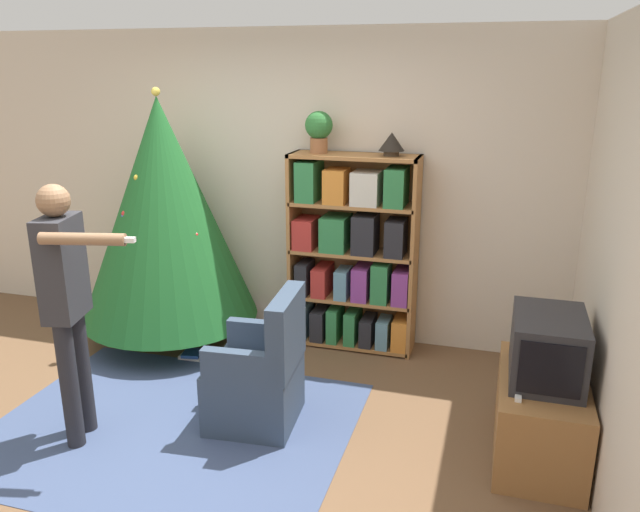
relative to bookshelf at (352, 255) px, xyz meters
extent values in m
plane|color=brown|center=(-0.62, -1.75, -0.80)|extent=(14.00, 14.00, 0.00)
cube|color=beige|center=(-0.62, 0.25, 0.50)|extent=(8.00, 0.10, 2.60)
cube|color=#3D4C70|center=(-0.83, -1.60, -0.80)|extent=(2.33, 1.88, 0.01)
cube|color=#A8703D|center=(-0.51, 0.01, 0.01)|extent=(0.03, 0.33, 1.63)
cube|color=#A8703D|center=(0.51, 0.01, 0.01)|extent=(0.03, 0.33, 1.63)
cube|color=#A8703D|center=(0.00, 0.01, 0.81)|extent=(1.04, 0.33, 0.03)
cube|color=#A8703D|center=(0.00, 0.17, 0.01)|extent=(1.04, 0.01, 1.63)
cube|color=#A8703D|center=(0.00, 0.01, -0.77)|extent=(1.01, 0.33, 0.03)
cube|color=#5B899E|center=(-0.42, -0.01, -0.61)|extent=(0.09, 0.29, 0.30)
cube|color=#232328|center=(-0.27, -0.01, -0.63)|extent=(0.11, 0.30, 0.26)
cube|color=#2D7A42|center=(-0.14, -0.01, -0.61)|extent=(0.09, 0.29, 0.29)
cube|color=#2D7A42|center=(0.02, 0.00, -0.62)|extent=(0.09, 0.31, 0.28)
cube|color=#232328|center=(0.15, -0.02, -0.64)|extent=(0.10, 0.27, 0.23)
cube|color=#5B899E|center=(0.29, -0.04, -0.64)|extent=(0.10, 0.24, 0.24)
cube|color=orange|center=(0.43, -0.02, -0.63)|extent=(0.12, 0.28, 0.26)
cube|color=#A8703D|center=(0.00, 0.01, -0.37)|extent=(1.01, 0.33, 0.03)
cube|color=#232328|center=(-0.40, -0.03, -0.22)|extent=(0.10, 0.25, 0.27)
cube|color=#B22D28|center=(-0.25, 0.00, -0.24)|extent=(0.12, 0.31, 0.24)
cube|color=#5B899E|center=(-0.07, -0.04, -0.24)|extent=(0.11, 0.24, 0.24)
cube|color=#843889|center=(0.09, -0.01, -0.22)|extent=(0.13, 0.30, 0.28)
cube|color=#2D7A42|center=(0.25, -0.04, -0.19)|extent=(0.13, 0.24, 0.33)
cube|color=#843889|center=(0.42, -0.01, -0.22)|extent=(0.13, 0.29, 0.28)
cube|color=#A8703D|center=(0.00, 0.01, 0.03)|extent=(1.01, 0.33, 0.03)
cube|color=#B22D28|center=(-0.39, -0.02, 0.17)|extent=(0.17, 0.28, 0.25)
cube|color=#2D7A42|center=(-0.14, -0.01, 0.18)|extent=(0.21, 0.30, 0.28)
cube|color=#232328|center=(0.11, -0.03, 0.20)|extent=(0.18, 0.26, 0.31)
cube|color=#232328|center=(0.36, -0.03, 0.19)|extent=(0.15, 0.26, 0.29)
cube|color=#A8703D|center=(0.00, 0.01, 0.43)|extent=(1.01, 0.33, 0.03)
cube|color=#2D7A42|center=(-0.37, 0.00, 0.60)|extent=(0.16, 0.32, 0.32)
cube|color=orange|center=(-0.13, -0.04, 0.58)|extent=(0.17, 0.24, 0.27)
cube|color=beige|center=(0.11, -0.02, 0.57)|extent=(0.22, 0.27, 0.26)
cube|color=#2D7A42|center=(0.35, 0.00, 0.59)|extent=(0.15, 0.31, 0.30)
cube|color=#996638|center=(1.47, -1.21, -0.54)|extent=(0.51, 0.94, 0.52)
cube|color=#28282D|center=(1.47, -1.21, -0.09)|extent=(0.41, 0.59, 0.40)
cube|color=black|center=(1.47, -1.50, -0.09)|extent=(0.33, 0.01, 0.31)
cube|color=white|center=(1.32, -1.49, -0.27)|extent=(0.04, 0.12, 0.02)
cylinder|color=#4C3323|center=(-1.53, -0.31, -0.75)|extent=(0.36, 0.36, 0.10)
cylinder|color=brown|center=(-1.53, -0.31, -0.64)|extent=(0.08, 0.08, 0.12)
cone|color=#1E6028|center=(-1.53, -0.31, 0.34)|extent=(1.48, 1.48, 1.85)
sphere|color=#B74C93|center=(-2.06, -0.62, -0.34)|extent=(0.06, 0.06, 0.06)
sphere|color=silver|center=(-1.78, -0.01, 0.24)|extent=(0.06, 0.06, 0.06)
sphere|color=#B74C93|center=(-1.72, -0.02, 0.36)|extent=(0.06, 0.06, 0.06)
sphere|color=#B74C93|center=(-1.57, 0.27, -0.25)|extent=(0.07, 0.07, 0.07)
sphere|color=red|center=(-1.72, -0.59, 0.37)|extent=(0.05, 0.05, 0.05)
sphere|color=red|center=(-1.17, -0.48, 0.21)|extent=(0.04, 0.04, 0.04)
sphere|color=#B74C93|center=(-1.99, -0.18, 0.01)|extent=(0.05, 0.05, 0.05)
sphere|color=gold|center=(-1.63, -0.52, 0.65)|extent=(0.05, 0.05, 0.05)
sphere|color=#335BB2|center=(-1.72, -0.60, 0.35)|extent=(0.04, 0.04, 0.04)
sphere|color=#E5CC4C|center=(-1.53, -0.31, 1.30)|extent=(0.07, 0.07, 0.07)
cube|color=#334256|center=(-0.34, -1.35, -0.59)|extent=(0.60, 0.60, 0.42)
cube|color=#334256|center=(-0.11, -1.33, -0.13)|extent=(0.16, 0.57, 0.50)
cube|color=#334256|center=(-0.36, -1.11, -0.28)|extent=(0.51, 0.12, 0.20)
cube|color=#334256|center=(-0.32, -1.59, -0.28)|extent=(0.51, 0.12, 0.20)
cylinder|color=#232328|center=(-1.35, -1.76, -0.39)|extent=(0.11, 0.11, 0.83)
cylinder|color=#232328|center=(-1.31, -1.93, -0.39)|extent=(0.11, 0.11, 0.83)
cube|color=#2D2D33|center=(-1.33, -1.85, 0.34)|extent=(0.25, 0.35, 0.63)
cylinder|color=#8C6647|center=(-1.38, -1.65, 0.31)|extent=(0.07, 0.07, 0.50)
cylinder|color=#8C6647|center=(-1.05, -1.99, 0.58)|extent=(0.48, 0.18, 0.07)
cube|color=white|center=(-0.82, -1.93, 0.58)|extent=(0.12, 0.06, 0.03)
sphere|color=#8C6647|center=(-1.33, -1.85, 0.75)|extent=(0.19, 0.19, 0.19)
cylinder|color=#935B38|center=(-0.29, 0.01, 0.89)|extent=(0.14, 0.14, 0.12)
sphere|color=#2D7033|center=(-0.29, 0.01, 1.05)|extent=(0.22, 0.22, 0.22)
cylinder|color=#473828|center=(0.29, 0.01, 0.85)|extent=(0.12, 0.12, 0.04)
cone|color=black|center=(0.29, 0.01, 0.94)|extent=(0.20, 0.20, 0.14)
cube|color=beige|center=(-1.17, -0.63, -0.79)|extent=(0.22, 0.12, 0.03)
cube|color=#284C93|center=(-1.18, -0.63, -0.76)|extent=(0.17, 0.18, 0.03)
camera|label=1|loc=(1.13, -4.78, 1.49)|focal=35.00mm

